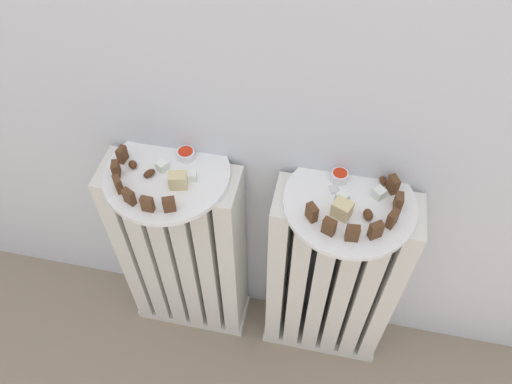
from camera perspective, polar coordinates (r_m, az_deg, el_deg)
radiator_left at (r=1.41m, az=-8.31°, el=-7.24°), size 0.34×0.13×0.67m
radiator_right at (r=1.36m, az=8.63°, el=-10.18°), size 0.34×0.13×0.67m
plate_left at (r=1.13m, az=-10.24°, el=2.07°), size 0.29×0.29×0.01m
plate_right at (r=1.08m, az=10.74°, el=-1.23°), size 0.29×0.29×0.01m
dark_cake_slice_left_0 at (r=1.16m, az=-15.19°, el=4.21°), size 0.02×0.03×0.04m
dark_cake_slice_left_1 at (r=1.14m, az=-15.88°, el=2.55°), size 0.02×0.03×0.04m
dark_cake_slice_left_2 at (r=1.10m, az=-15.63°, el=0.87°), size 0.03×0.03×0.04m
dark_cake_slice_left_3 at (r=1.08m, az=-14.43°, el=-0.53°), size 0.03×0.02×0.04m
dark_cake_slice_left_4 at (r=1.05m, az=-12.44°, el=-1.37°), size 0.03×0.01×0.04m
dark_cake_slice_left_5 at (r=1.04m, az=-10.01°, el=-1.43°), size 0.03×0.02×0.04m
marble_cake_slice_left_0 at (r=1.08m, az=-9.02°, el=1.33°), size 0.04×0.04×0.04m
turkish_delight_left_0 at (r=1.13m, az=-10.78°, el=2.96°), size 0.03×0.03×0.02m
turkish_delight_left_1 at (r=1.10m, az=-7.41°, el=1.85°), size 0.02×0.02×0.02m
medjool_date_left_0 at (r=1.15m, az=-14.05°, el=3.10°), size 0.03×0.03×0.01m
medjool_date_left_1 at (r=1.13m, az=-12.22°, el=2.13°), size 0.03×0.03×0.01m
jam_bowl_left at (r=1.15m, az=-8.10°, el=4.37°), size 0.04×0.04×0.02m
dark_cake_slice_right_0 at (r=1.02m, az=6.46°, el=-2.36°), size 0.03×0.03×0.04m
dark_cake_slice_right_1 at (r=1.00m, az=8.43°, el=-3.97°), size 0.03×0.02×0.04m
dark_cake_slice_right_2 at (r=1.00m, az=11.08°, el=-4.69°), size 0.03×0.02×0.04m
dark_cake_slice_right_3 at (r=1.02m, az=13.66°, el=-4.32°), size 0.03×0.03×0.04m
dark_cake_slice_right_4 at (r=1.04m, az=15.48°, el=-2.99°), size 0.03×0.03×0.04m
dark_cake_slice_right_5 at (r=1.07m, az=16.13°, el=-1.11°), size 0.02×0.03×0.04m
dark_cake_slice_right_6 at (r=1.10m, az=15.55°, el=0.84°), size 0.03×0.03×0.04m
marble_cake_slice_right_0 at (r=1.04m, az=9.92°, el=-1.98°), size 0.05×0.04×0.04m
turkish_delight_right_0 at (r=1.07m, az=9.91°, el=-0.67°), size 0.03×0.03×0.02m
turkish_delight_right_1 at (r=1.09m, az=14.02°, el=-0.13°), size 0.03×0.03×0.02m
medjool_date_right_0 at (r=1.12m, az=14.49°, el=1.27°), size 0.02×0.03×0.02m
medjool_date_right_1 at (r=1.05m, az=12.81°, el=-2.57°), size 0.03×0.03×0.02m
jam_bowl_right at (r=1.10m, az=9.63°, el=1.86°), size 0.04×0.04×0.02m
fork at (r=1.07m, az=9.54°, el=-0.97°), size 0.05×0.10×0.00m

